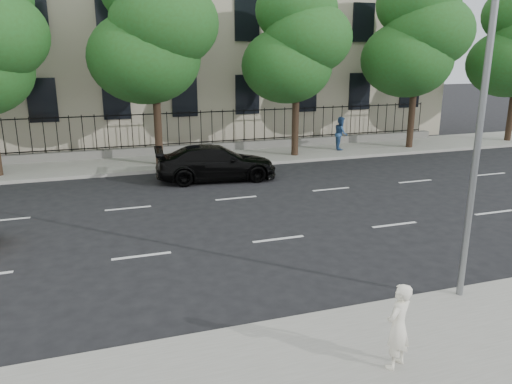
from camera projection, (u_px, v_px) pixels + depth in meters
The scene contains 12 objects.
ground at pixel (314, 273), 12.55m from camera, with size 120.00×120.00×0.00m, color black.
near_sidewalk at pixel (409, 361), 8.88m from camera, with size 60.00×4.00×0.15m, color gray.
far_sidewalk at pixel (198, 160), 25.30m from camera, with size 60.00×4.00×0.15m, color gray.
lane_markings at pixel (255, 216), 16.88m from camera, with size 49.60×4.62×0.01m, color silver, non-canonical shape.
iron_fence at pixel (191, 143), 26.69m from camera, with size 30.00×0.50×2.20m.
street_light at pixel (468, 64), 10.29m from camera, with size 0.25×3.32×8.05m.
tree_c at pixel (153, 27), 22.39m from camera, with size 5.89×5.50×9.80m.
tree_d at pixel (297, 41), 24.68m from camera, with size 5.34×4.94×8.84m.
tree_e at pixel (417, 35), 26.71m from camera, with size 5.71×5.31×9.46m.
black_sedan at pixel (216, 163), 21.46m from camera, with size 2.10×5.17×1.50m, color black.
woman_near at pixel (398, 326), 8.41m from camera, with size 0.56×0.37×1.55m, color white.
pedestrian_far at pixel (341, 133), 27.25m from camera, with size 0.87×0.68×1.80m, color #2D5288.
Camera 1 is at (-5.03, -10.45, 5.41)m, focal length 35.00 mm.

